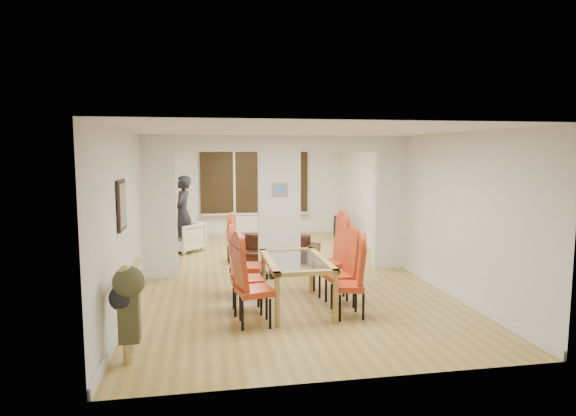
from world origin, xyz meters
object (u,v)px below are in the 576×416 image
object	(u,v)px
dining_table	(296,283)
dining_chair_ra	(348,281)
bowl	(283,236)
person	(183,213)
television	(337,229)
bottle	(289,231)
dining_chair_lc	(247,261)
armchair	(184,237)
dining_chair_rc	(329,258)
dining_chair_la	(255,285)
sofa	(275,249)
dining_chair_rb	(340,271)
dining_chair_lb	(247,274)
coffee_table	(287,241)

from	to	relation	value
dining_table	dining_chair_ra	size ratio (longest dim) A/B	1.53
dining_chair_ra	bowl	world-z (taller)	dining_chair_ra
person	television	world-z (taller)	person
dining_chair_ra	bottle	size ratio (longest dim) A/B	3.94
bottle	bowl	distance (m)	0.20
dining_chair_lc	dining_chair_ra	xyz separation A→B (m)	(1.32, -1.10, -0.08)
bottle	armchair	bearing A→B (deg)	-175.49
dining_chair_ra	dining_chair_rc	distance (m)	1.11
bowl	dining_chair_la	bearing A→B (deg)	-103.24
dining_chair_lc	person	bearing A→B (deg)	118.72
armchair	bowl	distance (m)	2.35
dining_chair_rc	television	bearing A→B (deg)	67.00
dining_chair_rc	armchair	distance (m)	4.54
dining_table	dining_chair_la	bearing A→B (deg)	-138.05
dining_chair_rc	armchair	bearing A→B (deg)	116.85
dining_chair_lc	sofa	distance (m)	2.62
dining_chair_rb	sofa	distance (m)	3.11
armchair	television	distance (m)	3.97
dining_chair_ra	sofa	size ratio (longest dim) A/B	0.56
armchair	bowl	size ratio (longest dim) A/B	3.30
dining_chair_ra	armchair	world-z (taller)	dining_chair_ra
dining_chair_rc	person	world-z (taller)	person
sofa	dining_chair_lb	bearing A→B (deg)	-83.26
dining_table	bottle	distance (m)	4.67
dining_chair_rc	bowl	bearing A→B (deg)	85.70
dining_chair_ra	television	bearing A→B (deg)	89.80
dining_chair_ra	bowl	distance (m)	5.10
person	bottle	size ratio (longest dim) A/B	6.71
television	coffee_table	bearing A→B (deg)	110.50
dining_table	dining_chair_lb	size ratio (longest dim) A/B	1.42
dining_chair_rc	bowl	size ratio (longest dim) A/B	5.18
dining_chair_lb	dining_chair_lc	xyz separation A→B (m)	(0.06, 0.67, 0.04)
dining_chair_rb	armchair	size ratio (longest dim) A/B	1.37
bottle	dining_chair_lb	bearing A→B (deg)	-107.23
dining_chair_lc	dining_chair_ra	world-z (taller)	dining_chair_lc
dining_chair_lc	television	bearing A→B (deg)	71.93
dining_chair_rb	armchair	xyz separation A→B (m)	(-2.46, 4.40, -0.18)
dining_chair_ra	person	distance (m)	5.65
dining_chair_lc	person	size ratio (longest dim) A/B	0.68
dining_table	dining_chair_lb	distance (m)	0.76
dining_chair_lc	television	size ratio (longest dim) A/B	1.16
dining_chair_lc	dining_chair_rc	world-z (taller)	same
dining_chair_lb	dining_chair_rb	xyz separation A→B (m)	(1.40, 0.09, -0.04)
television	dining_chair_rc	bearing A→B (deg)	160.79
dining_table	television	distance (m)	5.63
dining_chair_la	armchair	bearing A→B (deg)	89.13
dining_chair_rb	dining_chair_la	bearing A→B (deg)	-163.82
dining_chair_la	dining_chair_rb	world-z (taller)	dining_chair_la
television	bowl	bearing A→B (deg)	110.52
dining_chair_lb	armchair	size ratio (longest dim) A/B	1.47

